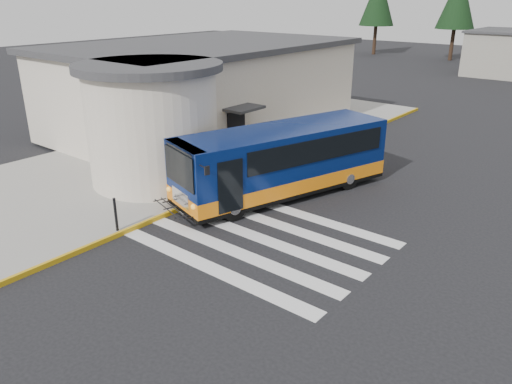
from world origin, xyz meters
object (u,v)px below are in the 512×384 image
Objects in this scene: pedestrian_b at (145,167)px; bollard at (116,214)px; pedestrian_a at (138,171)px; transit_bus at (282,163)px.

bollard is at bearing 37.45° from pedestrian_b.
pedestrian_a is 0.70m from pedestrian_b.
pedestrian_b is 4.07m from bollard.
bollard is (-2.04, -6.35, -0.55)m from transit_bus.
pedestrian_b is at bearing 127.23° from bollard.
transit_bus is 5.48m from pedestrian_b.
pedestrian_a reaches higher than pedestrian_b.
transit_bus is at bearing 72.16° from bollard.
pedestrian_b is (-4.50, -3.11, -0.32)m from transit_bus.
transit_bus reaches higher than pedestrian_b.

